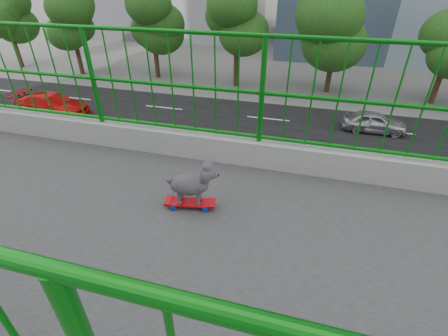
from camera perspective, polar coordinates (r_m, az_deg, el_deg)
road at (r=17.38m, az=5.06°, el=1.34°), size 18.00×90.00×0.02m
footbridge at (r=4.76m, az=-25.93°, el=-23.44°), size 3.00×24.00×7.00m
railing at (r=3.44m, az=-33.73°, el=-3.41°), size 3.00×24.00×1.42m
street_trees at (r=28.10m, az=13.42°, el=22.95°), size 5.30×60.40×7.26m
skateboard at (r=3.01m, az=-6.19°, el=-6.32°), size 0.22×0.49×0.06m
poodle at (r=2.86m, az=-5.95°, el=-2.70°), size 0.26×0.48×0.40m
car_0 at (r=11.68m, az=-5.12°, el=-12.26°), size 1.75×4.35×1.48m
car_2 at (r=17.74m, az=-9.61°, el=4.28°), size 2.36×5.13×1.43m
car_3 at (r=25.93m, az=-28.79°, el=10.06°), size 2.20×5.42×1.57m
car_4 at (r=22.55m, az=25.67°, el=7.58°), size 1.57×3.89×1.33m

